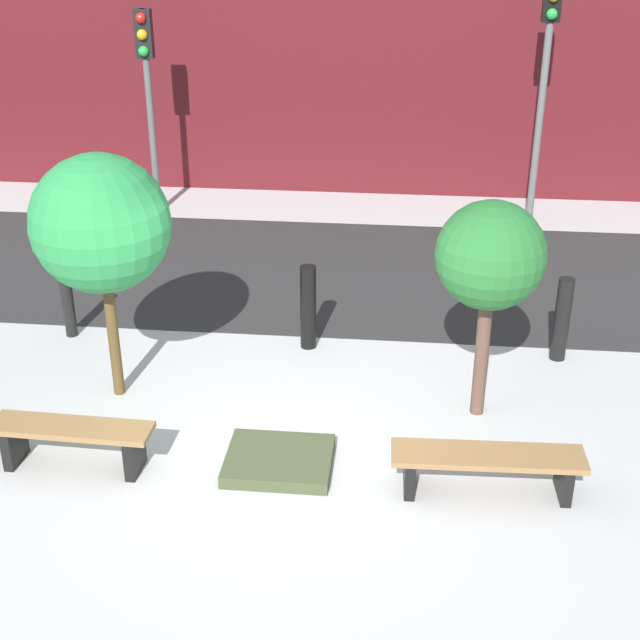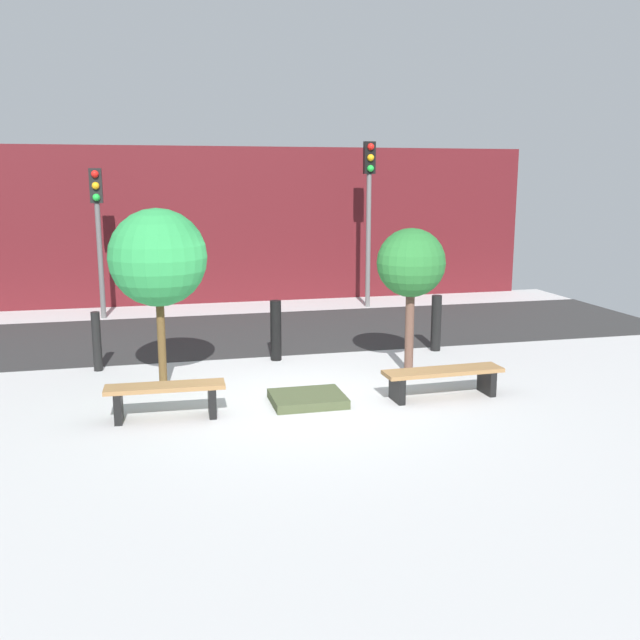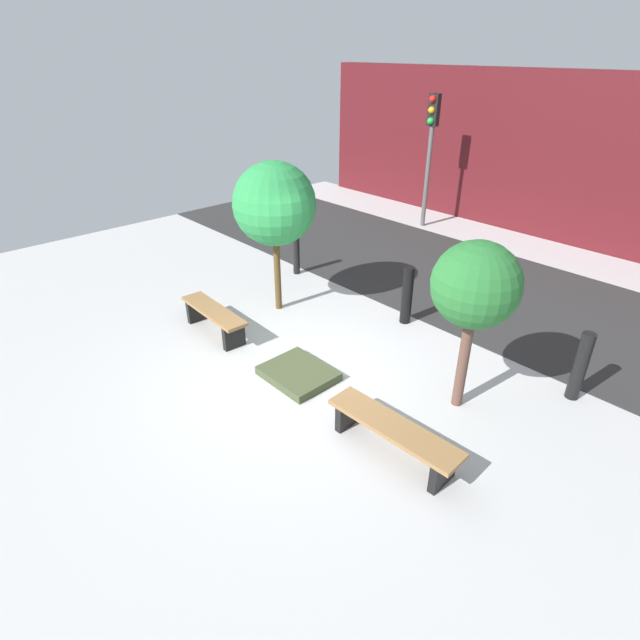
{
  "view_description": "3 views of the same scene",
  "coord_description": "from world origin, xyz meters",
  "px_view_note": "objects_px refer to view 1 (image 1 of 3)",
  "views": [
    {
      "loc": [
        1.16,
        -7.33,
        5.25
      ],
      "look_at": [
        0.36,
        0.47,
        1.41
      ],
      "focal_mm": 50.0,
      "sensor_mm": 36.0,
      "label": 1
    },
    {
      "loc": [
        -2.18,
        -9.77,
        3.23
      ],
      "look_at": [
        0.33,
        0.57,
        1.11
      ],
      "focal_mm": 40.0,
      "sensor_mm": 36.0,
      "label": 2
    },
    {
      "loc": [
        4.87,
        -4.1,
        4.49
      ],
      "look_at": [
        0.29,
        0.15,
        1.06
      ],
      "focal_mm": 28.0,
      "sensor_mm": 36.0,
      "label": 3
    }
  ],
  "objects_px": {
    "bollard_far_left": "(68,299)",
    "traffic_light_west": "(147,76)",
    "bench_left": "(72,437)",
    "bollard_center": "(562,319)",
    "bollard_left": "(308,307)",
    "traffic_light_mid_west": "(547,56)",
    "planter_bed": "(279,461)",
    "tree_behind_left_bench": "(101,224)",
    "tree_behind_right_bench": "(490,257)",
    "bench_right": "(487,464)"
  },
  "relations": [
    {
      "from": "bollard_far_left",
      "to": "traffic_light_west",
      "type": "height_order",
      "value": "traffic_light_west"
    },
    {
      "from": "bench_left",
      "to": "bollard_center",
      "type": "relative_size",
      "value": 1.52
    },
    {
      "from": "bollard_far_left",
      "to": "bollard_left",
      "type": "relative_size",
      "value": 0.94
    },
    {
      "from": "bench_left",
      "to": "traffic_light_mid_west",
      "type": "height_order",
      "value": "traffic_light_mid_west"
    },
    {
      "from": "planter_bed",
      "to": "traffic_light_mid_west",
      "type": "xyz_separation_m",
      "value": [
        3.25,
        7.43,
        2.75
      ]
    },
    {
      "from": "tree_behind_left_bench",
      "to": "traffic_light_mid_west",
      "type": "height_order",
      "value": "traffic_light_mid_west"
    },
    {
      "from": "tree_behind_left_bench",
      "to": "bollard_left",
      "type": "bearing_deg",
      "value": 33.8
    },
    {
      "from": "bench_left",
      "to": "tree_behind_right_bench",
      "type": "height_order",
      "value": "tree_behind_right_bench"
    },
    {
      "from": "traffic_light_west",
      "to": "traffic_light_mid_west",
      "type": "height_order",
      "value": "traffic_light_mid_west"
    },
    {
      "from": "bollard_left",
      "to": "bollard_center",
      "type": "bearing_deg",
      "value": 0.0
    },
    {
      "from": "bollard_center",
      "to": "bollard_far_left",
      "type": "bearing_deg",
      "value": 180.0
    },
    {
      "from": "tree_behind_right_bench",
      "to": "bollard_center",
      "type": "distance_m",
      "value": 2.16
    },
    {
      "from": "tree_behind_left_bench",
      "to": "bollard_far_left",
      "type": "xyz_separation_m",
      "value": [
        -1.05,
        1.36,
        -1.54
      ]
    },
    {
      "from": "tree_behind_right_bench",
      "to": "bench_right",
      "type": "bearing_deg",
      "value": -90.0
    },
    {
      "from": "bollard_far_left",
      "to": "bench_left",
      "type": "bearing_deg",
      "value": -69.34
    },
    {
      "from": "bench_right",
      "to": "tree_behind_left_bench",
      "type": "distance_m",
      "value": 4.64
    },
    {
      "from": "traffic_light_mid_west",
      "to": "planter_bed",
      "type": "bearing_deg",
      "value": -113.6
    },
    {
      "from": "bollard_far_left",
      "to": "bollard_center",
      "type": "bearing_deg",
      "value": 0.0
    },
    {
      "from": "traffic_light_west",
      "to": "bollard_far_left",
      "type": "bearing_deg",
      "value": -88.07
    },
    {
      "from": "bollard_left",
      "to": "planter_bed",
      "type": "bearing_deg",
      "value": -90.0
    },
    {
      "from": "bench_left",
      "to": "planter_bed",
      "type": "height_order",
      "value": "bench_left"
    },
    {
      "from": "tree_behind_right_bench",
      "to": "bollard_far_left",
      "type": "height_order",
      "value": "tree_behind_right_bench"
    },
    {
      "from": "bench_right",
      "to": "bollard_center",
      "type": "height_order",
      "value": "bollard_center"
    },
    {
      "from": "tree_behind_left_bench",
      "to": "bollard_far_left",
      "type": "height_order",
      "value": "tree_behind_left_bench"
    },
    {
      "from": "bench_right",
      "to": "traffic_light_mid_west",
      "type": "relative_size",
      "value": 0.45
    },
    {
      "from": "bench_right",
      "to": "bollard_far_left",
      "type": "bearing_deg",
      "value": 149.34
    },
    {
      "from": "tree_behind_right_bench",
      "to": "tree_behind_left_bench",
      "type": "bearing_deg",
      "value": 180.0
    },
    {
      "from": "bollard_left",
      "to": "traffic_light_mid_west",
      "type": "relative_size",
      "value": 0.27
    },
    {
      "from": "planter_bed",
      "to": "bollard_center",
      "type": "bearing_deg",
      "value": 40.11
    },
    {
      "from": "bench_left",
      "to": "bollard_far_left",
      "type": "height_order",
      "value": "bollard_far_left"
    },
    {
      "from": "bollard_center",
      "to": "tree_behind_right_bench",
      "type": "bearing_deg",
      "value": -127.83
    },
    {
      "from": "planter_bed",
      "to": "tree_behind_right_bench",
      "type": "distance_m",
      "value": 2.97
    },
    {
      "from": "bench_right",
      "to": "tree_behind_left_bench",
      "type": "relative_size",
      "value": 0.66
    },
    {
      "from": "bench_left",
      "to": "tree_behind_right_bench",
      "type": "relative_size",
      "value": 0.67
    },
    {
      "from": "tree_behind_left_bench",
      "to": "traffic_light_west",
      "type": "relative_size",
      "value": 0.81
    },
    {
      "from": "bench_left",
      "to": "tree_behind_left_bench",
      "type": "distance_m",
      "value": 2.23
    },
    {
      "from": "bollard_left",
      "to": "traffic_light_mid_west",
      "type": "bearing_deg",
      "value": 56.12
    },
    {
      "from": "tree_behind_right_bench",
      "to": "traffic_light_mid_west",
      "type": "bearing_deg",
      "value": 78.88
    },
    {
      "from": "bench_right",
      "to": "traffic_light_mid_west",
      "type": "distance_m",
      "value": 8.12
    },
    {
      "from": "tree_behind_left_bench",
      "to": "traffic_light_mid_west",
      "type": "relative_size",
      "value": 0.68
    },
    {
      "from": "bench_left",
      "to": "planter_bed",
      "type": "bearing_deg",
      "value": 7.61
    },
    {
      "from": "tree_behind_right_bench",
      "to": "bollard_center",
      "type": "relative_size",
      "value": 2.29
    },
    {
      "from": "traffic_light_west",
      "to": "traffic_light_mid_west",
      "type": "distance_m",
      "value": 6.51
    },
    {
      "from": "bench_right",
      "to": "tree_behind_left_bench",
      "type": "bearing_deg",
      "value": 158.5
    },
    {
      "from": "bench_left",
      "to": "bollard_center",
      "type": "distance_m",
      "value": 5.83
    },
    {
      "from": "planter_bed",
      "to": "traffic_light_west",
      "type": "xyz_separation_m",
      "value": [
        -3.25,
        7.43,
        2.33
      ]
    },
    {
      "from": "tree_behind_left_bench",
      "to": "tree_behind_right_bench",
      "type": "height_order",
      "value": "tree_behind_left_bench"
    },
    {
      "from": "bollard_center",
      "to": "traffic_light_west",
      "type": "relative_size",
      "value": 0.31
    },
    {
      "from": "bollard_center",
      "to": "traffic_light_west",
      "type": "xyz_separation_m",
      "value": [
        -6.33,
        4.83,
        1.86
      ]
    },
    {
      "from": "tree_behind_left_bench",
      "to": "bollard_left",
      "type": "distance_m",
      "value": 2.87
    }
  ]
}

